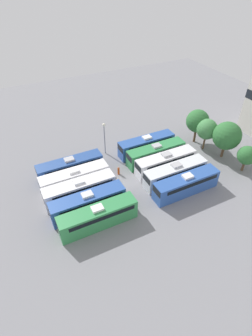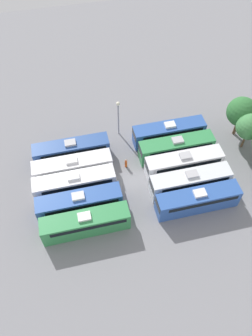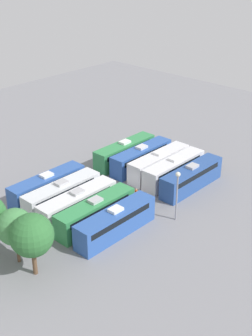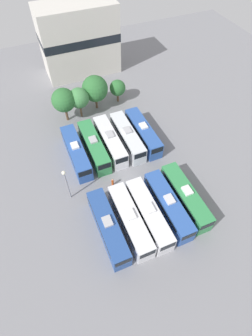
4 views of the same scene
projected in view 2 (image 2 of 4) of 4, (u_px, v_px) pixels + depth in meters
The scene contains 15 objects.
ground_plane at pixel (131, 181), 47.25m from camera, with size 107.05×107.05×0.00m, color gray.
bus_0 at pixel (72, 150), 48.50m from camera, with size 2.52×11.18×3.52m.
bus_1 at pixel (73, 167), 46.56m from camera, with size 2.52×11.18×3.52m.
bus_2 at pixel (75, 183), 44.87m from camera, with size 2.52×11.18×3.52m.
bus_3 at pixel (80, 203), 42.98m from camera, with size 2.52×11.18×3.52m.
bus_4 at pixel (86, 223), 41.19m from camera, with size 2.52×11.18×3.52m.
bus_5 at pixel (169, 132), 50.72m from camera, with size 2.52×11.18×3.52m.
bus_6 at pixel (176, 147), 48.82m from camera, with size 2.52×11.18×3.52m.
bus_7 at pixel (184, 163), 47.03m from camera, with size 2.52×11.18×3.52m.
bus_8 at pixel (190, 181), 45.09m from camera, with size 2.52×11.18×3.52m.
bus_9 at pixel (198, 200), 43.26m from camera, with size 2.52×11.18×3.52m.
worker_person at pixel (126, 163), 48.25m from camera, with size 0.36×0.36×1.61m.
light_pole at pixel (118, 112), 49.36m from camera, with size 0.60×0.60×6.54m.
tree_0 at pixel (242, 112), 49.19m from camera, with size 4.51×4.51×6.99m.
tree_1 at pixel (249, 127), 47.72m from camera, with size 3.93×3.93×6.38m.
Camera 2 is at (26.34, -6.89, 38.67)m, focal length 35.00 mm.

